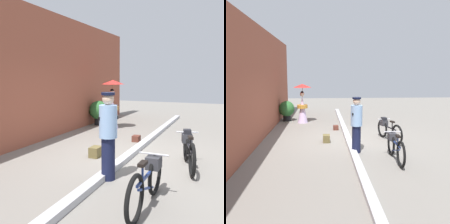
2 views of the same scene
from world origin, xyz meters
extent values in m
plane|color=gray|center=(0.00, 0.00, 0.00)|extent=(30.00, 30.00, 0.00)
cube|color=brown|center=(0.00, 3.21, 1.99)|extent=(14.00, 0.40, 3.98)
cube|color=#B2B2B7|center=(0.00, 0.00, 0.06)|extent=(14.00, 0.20, 0.12)
torus|color=black|center=(-1.80, -1.09, 0.34)|extent=(0.69, 0.08, 0.69)
torus|color=black|center=(-2.81, -1.07, 0.34)|extent=(0.69, 0.08, 0.69)
cube|color=navy|center=(-2.31, -1.08, 0.48)|extent=(0.85, 0.05, 0.04)
cube|color=navy|center=(-2.31, -1.08, 0.30)|extent=(0.74, 0.04, 0.27)
cylinder|color=navy|center=(-2.49, -1.07, 0.59)|extent=(0.03, 0.03, 0.28)
cube|color=black|center=(-2.49, -1.07, 0.73)|extent=(0.22, 0.09, 0.05)
cylinder|color=silver|center=(-1.90, -1.08, 0.72)|extent=(0.04, 0.48, 0.03)
cube|color=#333338|center=(-1.90, -1.08, 0.58)|extent=(0.26, 0.22, 0.20)
torus|color=black|center=(0.26, -1.31, 0.34)|extent=(0.68, 0.23, 0.68)
torus|color=black|center=(-0.76, -1.56, 0.34)|extent=(0.68, 0.23, 0.68)
cube|color=black|center=(-0.25, -1.44, 0.47)|extent=(0.87, 0.25, 0.04)
cube|color=black|center=(-0.25, -1.44, 0.29)|extent=(0.76, 0.22, 0.28)
cylinder|color=black|center=(-0.43, -1.48, 0.58)|extent=(0.03, 0.03, 0.27)
cube|color=black|center=(-0.43, -1.48, 0.72)|extent=(0.24, 0.14, 0.05)
cylinder|color=silver|center=(0.16, -1.33, 0.70)|extent=(0.14, 0.47, 0.03)
cube|color=#333338|center=(0.16, -1.33, 0.56)|extent=(0.31, 0.28, 0.20)
cube|color=black|center=(0.16, -1.33, 0.69)|extent=(0.23, 0.20, 0.14)
cylinder|color=#141938|center=(-1.51, -0.11, 0.41)|extent=(0.26, 0.26, 0.82)
cylinder|color=#8CB2E0|center=(-1.51, -0.11, 1.12)|extent=(0.34, 0.34, 0.61)
sphere|color=#D8B293|center=(-1.51, -0.11, 1.54)|extent=(0.22, 0.22, 0.22)
cylinder|color=black|center=(-1.51, -0.11, 1.64)|extent=(0.25, 0.25, 0.05)
cube|color=black|center=(-1.51, -0.11, 1.19)|extent=(0.29, 0.30, 0.06)
cone|color=silver|center=(3.25, 1.84, 0.63)|extent=(0.48, 0.48, 1.26)
cylinder|color=#C1842D|center=(3.25, 1.84, 0.78)|extent=(0.49, 0.49, 0.16)
sphere|color=beige|center=(3.25, 1.84, 1.36)|extent=(0.20, 0.20, 0.20)
sphere|color=black|center=(3.25, 1.84, 1.43)|extent=(0.15, 0.15, 0.15)
cylinder|color=olive|center=(3.31, 1.83, 1.48)|extent=(0.02, 0.02, 0.55)
cone|color=red|center=(3.31, 1.83, 1.76)|extent=(0.86, 0.86, 0.16)
cylinder|color=black|center=(3.78, 2.66, 0.15)|extent=(0.36, 0.36, 0.29)
sphere|color=#2D6B33|center=(3.78, 2.66, 0.60)|extent=(0.77, 0.77, 0.77)
sphere|color=#2D6B33|center=(3.97, 2.54, 0.51)|extent=(0.42, 0.42, 0.42)
cube|color=brown|center=(-0.30, 0.77, 0.13)|extent=(0.33, 0.24, 0.25)
cube|color=brown|center=(-0.30, 0.70, 0.19)|extent=(0.28, 0.08, 0.09)
cube|color=#592D23|center=(1.61, 0.34, 0.09)|extent=(0.25, 0.21, 0.18)
cube|color=#47241C|center=(1.61, 0.28, 0.14)|extent=(0.22, 0.07, 0.07)
camera|label=1|loc=(-6.01, -2.11, 1.94)|focal=43.03mm
camera|label=2|loc=(-8.94, 0.89, 2.38)|focal=41.41mm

